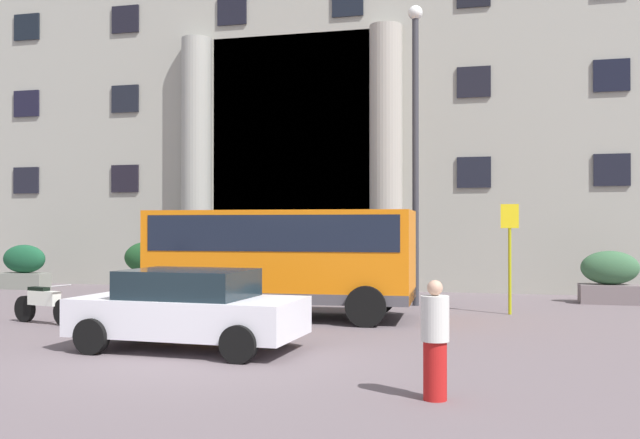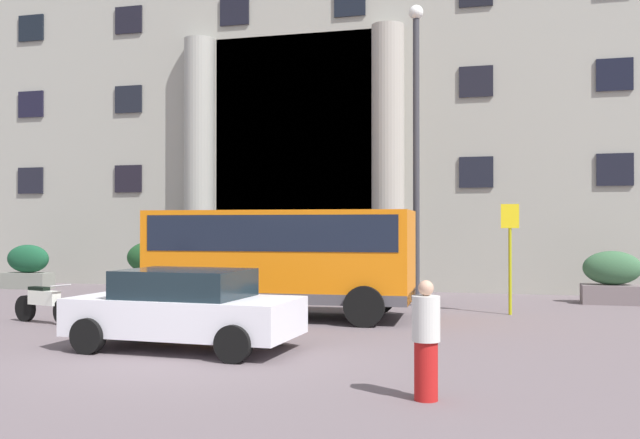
{
  "view_description": "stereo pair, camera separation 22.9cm",
  "coord_description": "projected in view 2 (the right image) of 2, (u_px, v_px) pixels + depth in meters",
  "views": [
    {
      "loc": [
        5.04,
        -10.89,
        2.21
      ],
      "look_at": [
        0.53,
        6.97,
        2.37
      ],
      "focal_mm": 39.99,
      "sensor_mm": 36.0,
      "label": 1
    },
    {
      "loc": [
        5.27,
        -10.83,
        2.21
      ],
      "look_at": [
        0.53,
        6.97,
        2.37
      ],
      "focal_mm": 39.99,
      "sensor_mm": 36.0,
      "label": 2
    }
  ],
  "objects": [
    {
      "name": "ground_plane",
      "position": [
        181.0,
        362.0,
        11.8
      ],
      "size": [
        80.0,
        64.0,
        0.12
      ],
      "primitive_type": "cube",
      "color": "#605459"
    },
    {
      "name": "hedge_planter_far_east",
      "position": [
        612.0,
        278.0,
        20.08
      ],
      "size": [
        1.66,
        0.88,
        1.5
      ],
      "color": "slate",
      "rests_on": "ground_plane"
    },
    {
      "name": "bus_stop_sign",
      "position": [
        510.0,
        246.0,
        17.66
      ],
      "size": [
        0.44,
        0.08,
        2.75
      ],
      "color": "#9E9F12",
      "rests_on": "ground_plane"
    },
    {
      "name": "parked_sedan_second",
      "position": [
        185.0,
        308.0,
        12.72
      ],
      "size": [
        4.11,
        2.2,
        1.42
      ],
      "rotation": [
        0.0,
        0.0,
        -0.05
      ],
      "color": "silver",
      "rests_on": "ground_plane"
    },
    {
      "name": "office_building_facade",
      "position": [
        374.0,
        58.0,
        28.77
      ],
      "size": [
        42.32,
        9.8,
        18.0
      ],
      "color": "#9B9A8F",
      "rests_on": "ground_plane"
    },
    {
      "name": "orange_minibus",
      "position": [
        282.0,
        253.0,
        17.13
      ],
      "size": [
        6.34,
        2.94,
        2.57
      ],
      "rotation": [
        0.0,
        0.0,
        0.05
      ],
      "color": "orange",
      "rests_on": "ground_plane"
    },
    {
      "name": "lamppost_plaza_centre",
      "position": [
        416.0,
        132.0,
        19.69
      ],
      "size": [
        0.4,
        0.4,
        8.33
      ],
      "color": "#323238",
      "rests_on": "ground_plane"
    },
    {
      "name": "hedge_planter_west",
      "position": [
        310.0,
        274.0,
        22.08
      ],
      "size": [
        2.13,
        0.99,
        1.49
      ],
      "color": "gray",
      "rests_on": "ground_plane"
    },
    {
      "name": "motorcycle_near_kerb",
      "position": [
        43.0,
        303.0,
        16.11
      ],
      "size": [
        1.87,
        0.74,
        0.89
      ],
      "rotation": [
        0.0,
        0.0,
        -0.28
      ],
      "color": "black",
      "rests_on": "ground_plane"
    },
    {
      "name": "pedestrian_woman_with_bag",
      "position": [
        426.0,
        340.0,
        9.0
      ],
      "size": [
        0.36,
        0.36,
        1.52
      ],
      "rotation": [
        0.0,
        0.0,
        2.84
      ],
      "color": "#AD1817",
      "rests_on": "ground_plane"
    },
    {
      "name": "hedge_planter_entrance_left",
      "position": [
        153.0,
        268.0,
        23.47
      ],
      "size": [
        1.91,
        0.98,
        1.7
      ],
      "color": "slate",
      "rests_on": "ground_plane"
    },
    {
      "name": "hedge_planter_far_west",
      "position": [
        28.0,
        267.0,
        24.97
      ],
      "size": [
        1.71,
        0.72,
        1.54
      ],
      "color": "gray",
      "rests_on": "ground_plane"
    }
  ]
}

